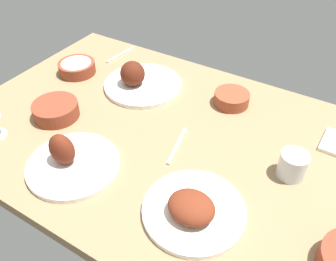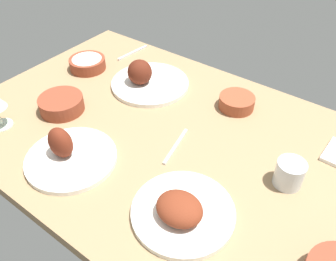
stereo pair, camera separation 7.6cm
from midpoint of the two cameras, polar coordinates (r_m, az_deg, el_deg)
name	(u,v)px [view 2 (the right image)]	position (r cm, az deg, el deg)	size (l,w,h in cm)	color
dining_table	(168,140)	(112.14, 1.95, -1.61)	(140.00, 90.00, 4.00)	#937551
plate_near_viewer	(146,80)	(132.20, -1.92, 8.35)	(29.39, 29.39, 10.66)	white
plate_far_side	(182,211)	(88.58, 4.80, -13.12)	(26.48, 26.48, 7.33)	white
plate_center_main	(68,154)	(104.24, -14.13, -3.83)	(26.77, 26.77, 11.19)	white
bowl_potatoes	(61,103)	(123.82, -15.51, 4.28)	(15.24, 15.24, 5.15)	brown
bowl_soup	(237,102)	(123.91, 13.01, 4.61)	(12.35, 12.35, 4.51)	brown
bowl_cream	(87,63)	(145.86, -11.66, 10.78)	(14.46, 14.46, 4.55)	brown
water_tumbler	(289,173)	(100.74, 21.46, -6.69)	(7.85, 7.85, 7.76)	silver
fork_loose	(133,53)	(155.63, -4.42, 12.65)	(16.80, 0.90, 0.80)	silver
spoon_loose	(176,146)	(106.62, 3.33, -2.64)	(16.76, 0.90, 0.80)	silver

